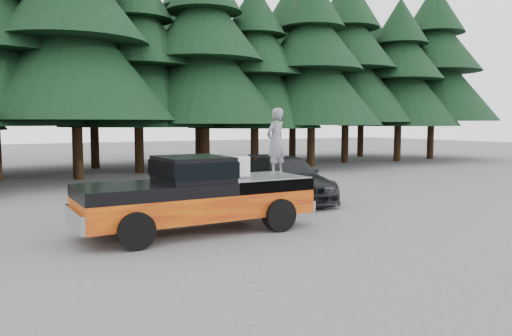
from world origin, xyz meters
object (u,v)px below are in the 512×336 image
pickup_truck (197,206)px  parked_car (285,178)px  air_compressor (233,167)px  man_on_bed (276,141)px

pickup_truck → parked_car: 5.86m
pickup_truck → air_compressor: (1.01, -0.04, 0.94)m
air_compressor → pickup_truck: bearing=-163.6°
man_on_bed → parked_car: bearing=-148.2°
pickup_truck → parked_car: bearing=34.4°
pickup_truck → man_on_bed: (2.41, 0.10, 1.58)m
air_compressor → man_on_bed: size_ratio=0.43×
parked_car → air_compressor: bearing=-128.9°
air_compressor → man_on_bed: (1.41, 0.14, 0.64)m
pickup_truck → parked_car: parked_car is taller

